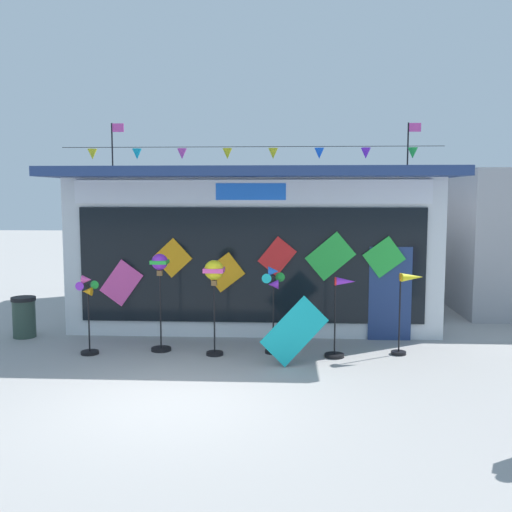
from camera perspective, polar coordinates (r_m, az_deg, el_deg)
The scene contains 10 objects.
ground_plane at distance 9.21m, azimuth -8.13°, elevation -13.70°, with size 80.00×80.00×0.00m, color #9E9B99.
kite_shop_building at distance 15.39m, azimuth 0.20°, elevation 1.40°, with size 8.60×7.04×4.95m.
wind_spinner_far_left at distance 11.74m, azimuth -16.09°, elevation -4.53°, with size 0.40×0.35×1.56m.
wind_spinner_left at distance 11.64m, azimuth -9.35°, elevation -2.26°, with size 0.40×0.40×1.94m.
wind_spinner_center_left at distance 11.19m, azimuth -4.11°, elevation -2.19°, with size 0.38×0.38×1.85m.
wind_spinner_center_right at distance 11.32m, azimuth 1.70°, elevation -3.60°, with size 0.44×0.33×1.72m.
wind_spinner_right at distance 11.25m, azimuth 8.17°, elevation -5.74°, with size 0.57×0.38×1.54m.
wind_spinner_far_right at distance 11.64m, azimuth 14.54°, elevation -4.19°, with size 0.60×0.29×1.60m.
trash_bin at distance 13.70m, azimuth -21.69°, elevation -5.54°, with size 0.52×0.52×0.88m.
display_kite_on_ground at distance 10.69m, azimuth 3.77°, elevation -7.33°, with size 0.64×0.03×1.17m, color #19B7BC.
Camera 1 is at (1.72, -8.50, 3.11)m, focal length 41.00 mm.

